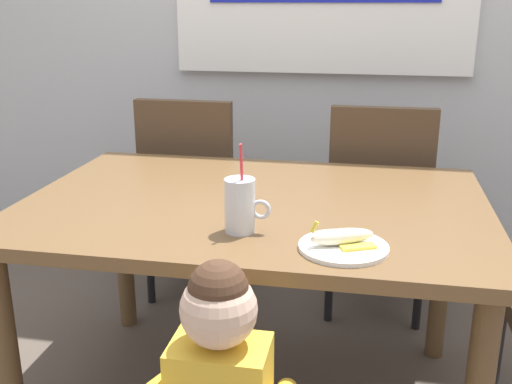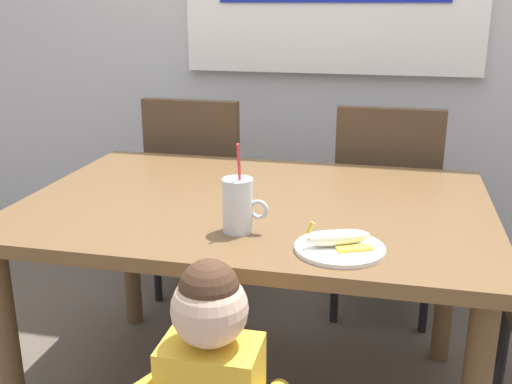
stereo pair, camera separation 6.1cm
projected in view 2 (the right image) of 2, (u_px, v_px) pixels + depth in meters
name	position (u px, v px, depth m)	size (l,w,h in m)	color
dining_table	(256.00, 227.00, 1.95)	(1.46, 1.02, 0.75)	brown
dining_chair_left	(201.00, 187.00, 2.76)	(0.44, 0.44, 0.96)	#4C3826
dining_chair_right	(385.00, 201.00, 2.57)	(0.44, 0.45, 0.96)	#4C3826
milk_cup	(238.00, 208.00, 1.64)	(0.13, 0.08, 0.25)	silver
snack_plate	(340.00, 248.00, 1.53)	(0.23, 0.23, 0.01)	white
peeled_banana	(339.00, 238.00, 1.53)	(0.18, 0.13, 0.07)	#F4EAC6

